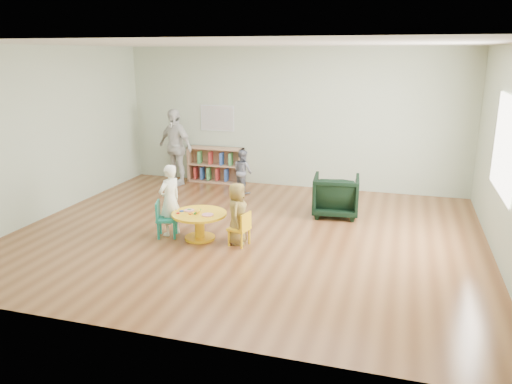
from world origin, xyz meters
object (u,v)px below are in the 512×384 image
(armchair, at_px, (336,195))
(adult_caretaker, at_px, (175,147))
(kid_chair_left, at_px, (164,218))
(child_left, at_px, (170,200))
(bookshelf, at_px, (216,165))
(toddler, at_px, (243,171))
(kid_chair_right, at_px, (241,228))
(activity_table, at_px, (199,221))
(child_right, at_px, (237,214))

(armchair, relative_size, adult_caretaker, 0.48)
(kid_chair_left, height_order, child_left, child_left)
(kid_chair_left, bearing_deg, bookshelf, 168.74)
(child_left, xyz_separation_m, toddler, (0.31, 2.56, -0.11))
(kid_chair_right, bearing_deg, adult_caretaker, 51.87)
(activity_table, xyz_separation_m, toddler, (-0.18, 2.62, 0.15))
(kid_chair_left, bearing_deg, toddler, 153.08)
(bookshelf, xyz_separation_m, armchair, (2.78, -1.57, -0.02))
(toddler, bearing_deg, adult_caretaker, 27.28)
(adult_caretaker, bearing_deg, toddler, 13.81)
(activity_table, height_order, toddler, toddler)
(kid_chair_left, bearing_deg, adult_caretaker, -176.91)
(child_right, bearing_deg, adult_caretaker, 31.48)
(child_right, height_order, toddler, child_right)
(kid_chair_right, xyz_separation_m, bookshelf, (-1.68, 3.35, 0.10))
(child_left, height_order, child_right, child_left)
(bookshelf, relative_size, toddler, 1.39)
(activity_table, xyz_separation_m, armchair, (1.78, 1.71, 0.07))
(kid_chair_right, distance_m, bookshelf, 3.75)
(kid_chair_left, xyz_separation_m, kid_chair_right, (1.22, -0.01, -0.03))
(kid_chair_left, relative_size, bookshelf, 0.46)
(activity_table, height_order, kid_chair_right, kid_chair_right)
(activity_table, height_order, adult_caretaker, adult_caretaker)
(child_left, bearing_deg, toddler, -165.14)
(armchair, bearing_deg, activity_table, 38.08)
(bookshelf, distance_m, armchair, 3.20)
(kid_chair_right, height_order, child_right, child_right)
(activity_table, bearing_deg, child_right, -0.45)
(armchair, bearing_deg, kid_chair_left, 31.59)
(armchair, bearing_deg, bookshelf, -35.12)
(activity_table, height_order, child_left, child_left)
(activity_table, xyz_separation_m, kid_chair_right, (0.68, -0.07, -0.01))
(kid_chair_left, relative_size, adult_caretaker, 0.35)
(activity_table, relative_size, child_right, 0.90)
(kid_chair_right, height_order, toddler, toddler)
(armchair, xyz_separation_m, child_right, (-1.18, -1.71, 0.10))
(child_right, bearing_deg, child_left, 79.29)
(kid_chair_left, distance_m, kid_chair_right, 1.22)
(bookshelf, xyz_separation_m, toddler, (0.83, -0.66, 0.06))
(kid_chair_right, bearing_deg, child_right, 62.14)
(kid_chair_right, xyz_separation_m, adult_caretaker, (-2.42, 2.94, 0.53))
(child_left, height_order, toddler, child_left)
(adult_caretaker, bearing_deg, child_right, -27.96)
(bookshelf, height_order, toddler, toddler)
(bookshelf, bearing_deg, toddler, -38.44)
(armchair, xyz_separation_m, child_left, (-2.27, -1.65, 0.19))
(kid_chair_right, relative_size, bookshelf, 0.42)
(activity_table, distance_m, child_left, 0.56)
(bookshelf, relative_size, armchair, 1.56)
(bookshelf, height_order, child_left, child_left)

